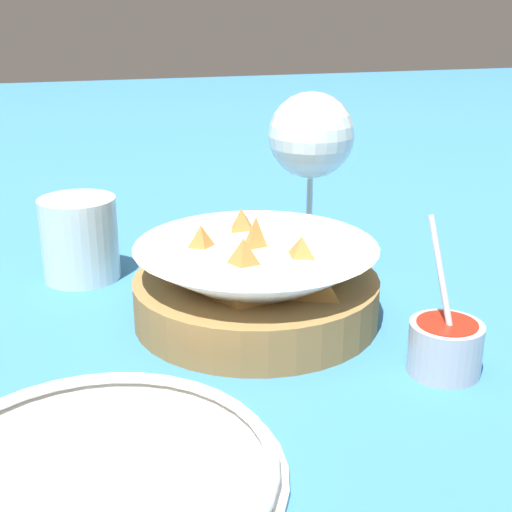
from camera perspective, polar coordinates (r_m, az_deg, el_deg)
name	(u,v)px	position (r m, az deg, el deg)	size (l,w,h in m)	color
ground_plane	(222,309)	(0.67, -2.77, -4.27)	(4.00, 4.00, 0.00)	teal
food_basket	(255,283)	(0.64, -0.04, -2.19)	(0.22, 0.22, 0.10)	olive
sauce_cup	(445,345)	(0.57, 14.89, -6.86)	(0.07, 0.06, 0.12)	#B7B7BC
wine_glass	(311,140)	(0.79, 4.44, 9.25)	(0.09, 0.09, 0.18)	silver
beer_mug	(80,241)	(0.75, -13.91, 1.18)	(0.11, 0.08, 0.09)	silver
side_plate	(95,473)	(0.45, -12.72, -16.56)	(0.23, 0.23, 0.01)	white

